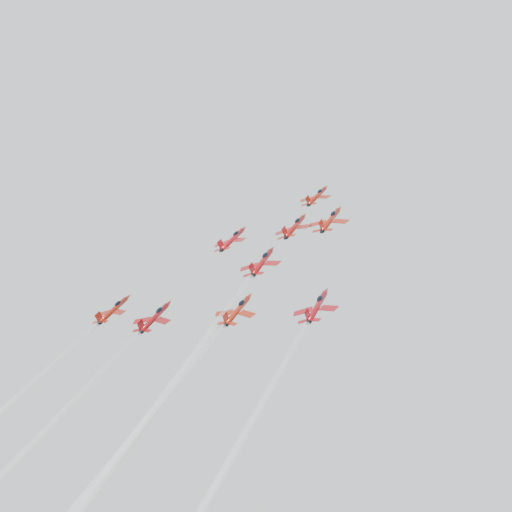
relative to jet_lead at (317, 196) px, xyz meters
The scene contains 8 objects.
jet_lead is the anchor object (origin of this frame).
jet_row2_left 24.64m from the jet_lead, 132.08° to the right, with size 9.31×11.44×8.75m.
jet_row2_center 16.86m from the jet_lead, 85.73° to the right, with size 9.53×11.72×8.96m.
jet_row2_right 18.10m from the jet_lead, 52.46° to the right, with size 9.81×12.06×9.22m.
jet_center 80.90m from the jet_lead, 89.80° to the right, with size 9.80×86.21×64.97m.
jet_rear_left 98.33m from the jet_lead, 101.19° to the right, with size 8.98×79.03×59.56m.
jet_rear_right 94.07m from the jet_lead, 87.01° to the right, with size 8.57×75.42×56.84m.
jet_rear_farright 97.14m from the jet_lead, 74.74° to the right, with size 8.76×77.06×58.07m.
Camera 1 is at (79.51, -127.36, 110.00)m, focal length 50.00 mm.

